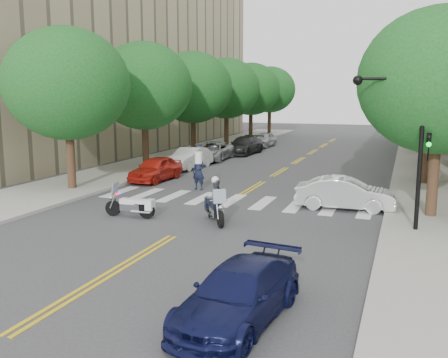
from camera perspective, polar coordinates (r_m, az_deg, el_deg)
The scene contains 27 objects.
ground at distance 18.12m, azimuth -5.93°, elevation -6.57°, with size 140.00×140.00×0.00m, color #38383A.
sidewalk_left at distance 41.64m, azimuth -4.39°, elevation 2.82°, with size 5.00×60.00×0.15m, color #9E9991.
sidewalk_right at distance 37.96m, azimuth 22.71°, elevation 1.42°, with size 5.00×60.00×0.15m, color #9E9991.
building_left at distance 53.98m, azimuth -19.52°, elevation 16.57°, with size 26.00×44.00×24.00m, color tan.
tree_l_0 at distance 27.18m, azimuth -17.51°, elevation 10.32°, with size 6.40×6.40×8.45m.
tree_l_1 at distance 33.89m, azimuth -9.13°, elevation 10.43°, with size 6.40×6.40×8.45m.
tree_l_2 at distance 41.06m, azimuth -3.59°, elevation 10.39°, with size 6.40×6.40×8.45m.
tree_l_3 at distance 48.49m, azimuth 0.28°, elevation 10.31°, with size 6.40×6.40×8.45m.
tree_l_4 at distance 56.08m, azimuth 3.11°, elevation 10.21°, with size 6.40×6.40×8.45m.
tree_l_5 at distance 63.77m, azimuth 5.26°, elevation 10.13°, with size 6.40×6.40×8.45m.
tree_r_0 at distance 21.62m, azimuth 23.46°, elevation 10.23°, with size 6.40×6.40×8.45m.
tree_r_1 at distance 29.61m, azimuth 22.65°, elevation 9.94°, with size 6.40×6.40×8.45m.
tree_r_2 at distance 37.61m, azimuth 22.18°, elevation 9.77°, with size 6.40×6.40×8.45m.
tree_r_3 at distance 45.61m, azimuth 21.88°, elevation 9.66°, with size 6.40×6.40×8.45m.
tree_r_4 at distance 53.60m, azimuth 21.66°, elevation 9.58°, with size 6.40×6.40×8.45m.
tree_r_5 at distance 61.60m, azimuth 21.51°, elevation 9.52°, with size 6.40×6.40×8.45m.
traffic_signal_pole at distance 19.13m, azimuth 20.24°, elevation 5.10°, with size 2.82×0.42×6.00m.
motorcycle_police at distance 19.84m, azimuth -1.04°, elevation -2.61°, with size 1.51×2.02×1.86m.
motorcycle_parked at distance 20.97m, azimuth -10.25°, elevation -3.02°, with size 2.21×0.58×1.42m.
officer_standing at distance 26.51m, azimuth -2.90°, elevation 0.86°, with size 0.72×0.47×1.97m, color black.
convertible at distance 22.68m, azimuth 13.67°, elevation -1.62°, with size 1.51×4.32×1.42m, color white.
sedan_blue at distance 11.46m, azimuth 1.68°, elevation -13.02°, with size 1.79×4.39×1.28m, color #0E123A.
parked_car_a at distance 29.55m, azimuth -7.79°, elevation 1.18°, with size 1.70×4.22×1.44m, color red.
parked_car_b at distance 34.12m, azimuth -3.99°, elevation 2.38°, with size 1.51×4.34×1.43m, color silver.
parked_car_c at distance 38.47m, azimuth -1.31°, elevation 3.21°, with size 2.33×5.05×1.40m, color gray.
parked_car_d at distance 42.34m, azimuth 2.33°, elevation 3.85°, with size 2.07×5.09×1.48m, color black.
parked_car_e at distance 48.19m, azimuth 4.57°, elevation 4.51°, with size 1.68×4.17×1.42m, color #9E9DA3.
Camera 1 is at (7.71, -15.59, 5.07)m, focal length 40.00 mm.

